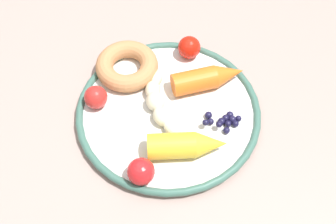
% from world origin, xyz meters
% --- Properties ---
extents(dining_table, '(0.94, 0.74, 0.75)m').
position_xyz_m(dining_table, '(0.00, 0.00, 0.64)').
color(dining_table, '#A28982').
rests_on(dining_table, ground_plane).
extents(plate, '(0.30, 0.30, 0.02)m').
position_xyz_m(plate, '(-0.00, -0.04, 0.76)').
color(plate, silver).
rests_on(plate, dining_table).
extents(banana, '(0.11, 0.10, 0.03)m').
position_xyz_m(banana, '(0.00, -0.02, 0.78)').
color(banana, beige).
rests_on(banana, plate).
extents(carrot_orange, '(0.11, 0.12, 0.04)m').
position_xyz_m(carrot_orange, '(0.08, -0.08, 0.78)').
color(carrot_orange, orange).
rests_on(carrot_orange, plate).
extents(carrot_yellow, '(0.09, 0.12, 0.04)m').
position_xyz_m(carrot_yellow, '(-0.06, -0.10, 0.78)').
color(carrot_yellow, yellow).
rests_on(carrot_yellow, plate).
extents(donut, '(0.11, 0.11, 0.03)m').
position_xyz_m(donut, '(0.05, 0.05, 0.78)').
color(donut, tan).
rests_on(donut, plate).
extents(blueberry_pile, '(0.05, 0.06, 0.02)m').
position_xyz_m(blueberry_pile, '(0.01, -0.13, 0.77)').
color(blueberry_pile, '#191638').
rests_on(blueberry_pile, plate).
extents(tomato_near, '(0.04, 0.04, 0.04)m').
position_xyz_m(tomato_near, '(-0.12, -0.05, 0.78)').
color(tomato_near, red).
rests_on(tomato_near, plate).
extents(tomato_mid, '(0.04, 0.04, 0.04)m').
position_xyz_m(tomato_mid, '(-0.03, 0.07, 0.78)').
color(tomato_mid, red).
rests_on(tomato_mid, plate).
extents(tomato_far, '(0.04, 0.04, 0.04)m').
position_xyz_m(tomato_far, '(0.12, -0.03, 0.78)').
color(tomato_far, red).
rests_on(tomato_far, plate).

